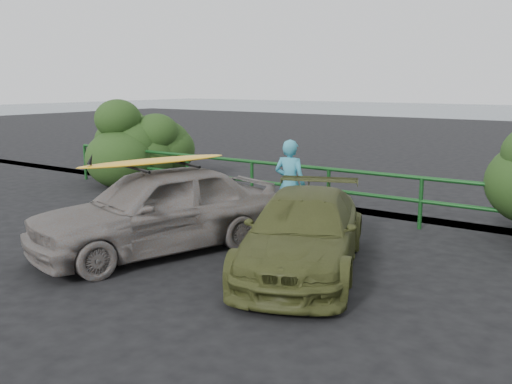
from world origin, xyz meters
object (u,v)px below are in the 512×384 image
man (290,184)px  surfboard (155,161)px  guardrail (288,187)px  olive_vehicle (303,233)px  sedan (157,209)px

man → surfboard: man is taller
guardrail → olive_vehicle: (2.41, -3.42, 0.06)m
sedan → man: 2.84m
sedan → man: bearing=88.3°
sedan → surfboard: bearing=-162.6°
sedan → guardrail: bearing=106.4°
guardrail → olive_vehicle: size_ratio=3.50×
sedan → surfboard: 0.81m
guardrail → sedan: (-0.07, -4.00, 0.20)m
guardrail → man: (0.86, -1.32, 0.34)m
sedan → olive_vehicle: (2.48, 0.58, -0.14)m
guardrail → sedan: bearing=-91.0°
guardrail → surfboard: bearing=-91.0°
guardrail → olive_vehicle: olive_vehicle is taller
sedan → olive_vehicle: bearing=30.5°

